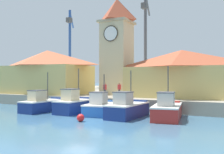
# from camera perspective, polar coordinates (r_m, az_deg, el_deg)

# --- Properties ---
(ground_plane) EXTENTS (300.00, 300.00, 0.00)m
(ground_plane) POSITION_cam_1_polar(r_m,az_deg,el_deg) (21.45, -7.42, -9.27)
(ground_plane) COLOR teal
(quay_wharf) EXTENTS (120.00, 40.00, 1.26)m
(quay_wharf) POSITION_cam_1_polar(r_m,az_deg,el_deg) (45.88, 11.76, -3.68)
(quay_wharf) COLOR #9E937F
(quay_wharf) RESTS_ON ground
(fishing_boat_far_left) EXTENTS (2.17, 5.10, 3.98)m
(fishing_boat_far_left) POSITION_cam_1_polar(r_m,az_deg,el_deg) (27.48, -14.82, -5.72)
(fishing_boat_far_left) COLOR navy
(fishing_boat_far_left) RESTS_ON ground
(fishing_boat_left_outer) EXTENTS (2.21, 4.59, 4.32)m
(fishing_boat_left_outer) POSITION_cam_1_polar(r_m,az_deg,el_deg) (25.65, -8.11, -5.96)
(fishing_boat_left_outer) COLOR navy
(fishing_boat_left_outer) RESTS_ON ground
(fishing_boat_left_inner) EXTENTS (2.69, 4.78, 3.74)m
(fishing_boat_left_inner) POSITION_cam_1_polar(r_m,az_deg,el_deg) (24.33, -2.30, -6.53)
(fishing_boat_left_inner) COLOR #2356A8
(fishing_boat_left_inner) RESTS_ON ground
(fishing_boat_mid_left) EXTENTS (2.24, 5.15, 4.05)m
(fishing_boat_mid_left) POSITION_cam_1_polar(r_m,az_deg,el_deg) (22.63, 3.37, -6.84)
(fishing_boat_mid_left) COLOR navy
(fishing_boat_mid_left) RESTS_ON ground
(fishing_boat_center) EXTENTS (2.92, 5.53, 4.41)m
(fishing_boat_center) POSITION_cam_1_polar(r_m,az_deg,el_deg) (22.22, 11.92, -6.97)
(fishing_boat_center) COLOR #AD2823
(fishing_boat_center) RESTS_ON ground
(clock_tower) EXTENTS (3.86, 3.86, 13.94)m
(clock_tower) POSITION_cam_1_polar(r_m,az_deg,el_deg) (33.90, 1.07, 7.23)
(clock_tower) COLOR beige
(clock_tower) RESTS_ON quay_wharf
(warehouse_left) EXTENTS (11.79, 7.17, 5.97)m
(warehouse_left) POSITION_cam_1_polar(r_m,az_deg,el_deg) (37.41, -13.93, 1.19)
(warehouse_left) COLOR tan
(warehouse_left) RESTS_ON quay_wharf
(warehouse_right) EXTENTS (11.89, 7.04, 5.27)m
(warehouse_right) POSITION_cam_1_polar(r_m,az_deg,el_deg) (30.32, 14.95, 0.86)
(warehouse_right) COLOR tan
(warehouse_right) RESTS_ON quay_wharf
(port_crane_near) EXTENTS (2.54, 8.08, 17.75)m
(port_crane_near) POSITION_cam_1_polar(r_m,az_deg,el_deg) (48.19, 7.30, 5.31)
(port_crane_near) COLOR #353539
(port_crane_near) RESTS_ON quay_wharf
(port_crane_far) EXTENTS (4.92, 8.05, 16.79)m
(port_crane_far) POSITION_cam_1_polar(r_m,az_deg,el_deg) (57.38, -9.15, 4.15)
(port_crane_far) COLOR navy
(port_crane_far) RESTS_ON quay_wharf
(mooring_buoy) EXTENTS (0.59, 0.59, 0.59)m
(mooring_buoy) POSITION_cam_1_polar(r_m,az_deg,el_deg) (20.59, -6.85, -8.82)
(mooring_buoy) COLOR red
(mooring_buoy) RESTS_ON ground
(dock_worker_near_tower) EXTENTS (0.34, 0.22, 1.62)m
(dock_worker_near_tower) POSITION_cam_1_polar(r_m,az_deg,el_deg) (28.97, 1.61, -2.75)
(dock_worker_near_tower) COLOR #33333D
(dock_worker_near_tower) RESTS_ON quay_wharf
(dock_worker_along_quay) EXTENTS (0.34, 0.22, 1.62)m
(dock_worker_along_quay) POSITION_cam_1_polar(r_m,az_deg,el_deg) (28.70, -1.56, -2.77)
(dock_worker_along_quay) COLOR #33333D
(dock_worker_along_quay) RESTS_ON quay_wharf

